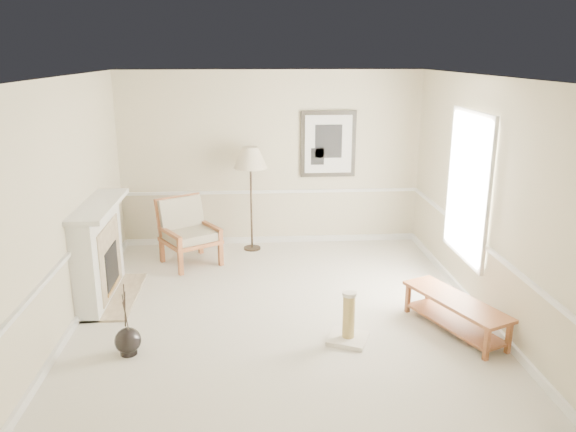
% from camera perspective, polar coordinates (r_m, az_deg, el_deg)
% --- Properties ---
extents(ground, '(5.50, 5.50, 0.00)m').
position_cam_1_polar(ground, '(7.21, -0.75, -9.72)').
color(ground, silver).
rests_on(ground, ground).
extents(room, '(5.04, 5.54, 2.92)m').
position_cam_1_polar(room, '(6.69, 0.33, 5.12)').
color(room, beige).
rests_on(room, ground).
extents(fireplace, '(0.64, 1.64, 1.31)m').
position_cam_1_polar(fireplace, '(7.77, -18.59, -3.54)').
color(fireplace, white).
rests_on(fireplace, ground).
extents(floor_vase, '(0.28, 0.28, 0.83)m').
position_cam_1_polar(floor_vase, '(6.46, -15.96, -12.14)').
color(floor_vase, black).
rests_on(floor_vase, ground).
extents(armchair, '(1.07, 1.09, 1.01)m').
position_cam_1_polar(armchair, '(8.82, -10.26, -1.25)').
color(armchair, brown).
rests_on(armchair, ground).
extents(floor_lamp, '(0.67, 0.67, 1.72)m').
position_cam_1_polar(floor_lamp, '(9.03, -3.83, 5.65)').
color(floor_lamp, black).
rests_on(floor_lamp, ground).
extents(bench, '(0.96, 1.48, 0.41)m').
position_cam_1_polar(bench, '(6.92, 16.62, -9.11)').
color(bench, brown).
rests_on(bench, ground).
extents(scratching_post, '(0.55, 0.55, 0.60)m').
position_cam_1_polar(scratching_post, '(6.50, 6.15, -11.02)').
color(scratching_post, white).
rests_on(scratching_post, ground).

